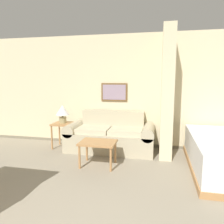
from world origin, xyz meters
name	(u,v)px	position (x,y,z in m)	size (l,w,h in m)	color
wall_back	(122,91)	(0.00, 4.08, 1.29)	(7.38, 0.16, 2.60)	beige
wall_partition_pillar	(167,93)	(1.01, 3.58, 1.30)	(0.24, 0.88, 2.60)	beige
couch	(110,136)	(-0.18, 3.59, 0.32)	(1.95, 0.84, 0.85)	#B7AD8E
coffee_table	(98,145)	(-0.21, 2.66, 0.39)	(0.65, 0.48, 0.46)	#B27F4C
side_table	(63,127)	(-1.29, 3.54, 0.48)	(0.45, 0.45, 0.58)	#B27F4C
table_lamp	(63,111)	(-1.29, 3.54, 0.85)	(0.31, 0.31, 0.42)	tan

